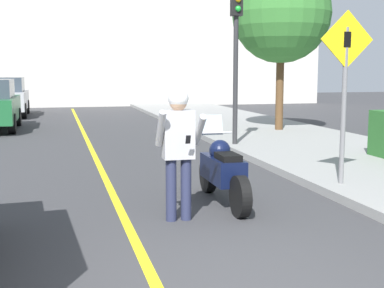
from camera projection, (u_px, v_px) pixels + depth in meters
The scene contains 8 objects.
road_center_line at pixel (103, 173), 10.31m from camera, with size 0.12×36.00×0.01m.
building_backdrop at pixel (81, 46), 29.20m from camera, with size 28.00×1.20×6.60m.
motorcycle at pixel (222, 171), 7.89m from camera, with size 0.62×2.14×1.27m.
person_biker at pixel (179, 140), 6.90m from camera, with size 0.59×0.48×1.74m.
crossing_sign at pixel (345, 81), 8.47m from camera, with size 0.91×0.08×2.76m.
traffic_light at pixel (236, 34), 13.00m from camera, with size 0.26×0.30×3.89m.
street_tree at pixel (281, 14), 16.17m from camera, with size 3.00×3.00×5.04m.
parked_car_silver at pixel (5, 97), 22.85m from camera, with size 1.88×4.20×1.68m.
Camera 1 is at (-1.44, -4.25, 1.95)m, focal length 50.00 mm.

